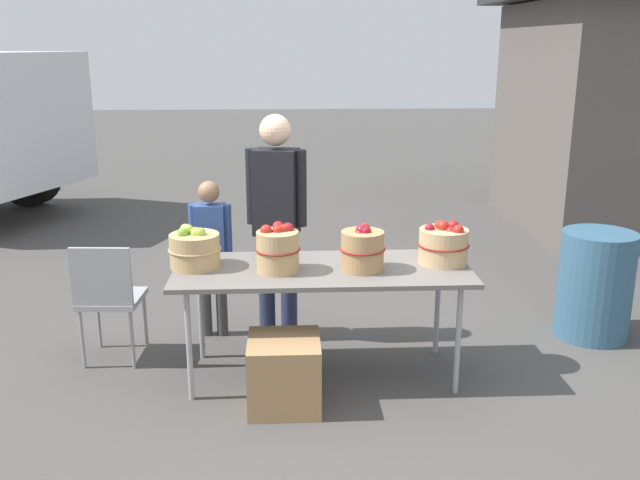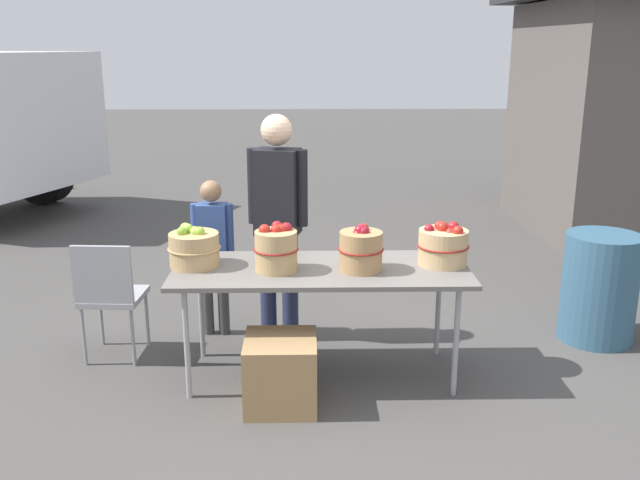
% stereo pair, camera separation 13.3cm
% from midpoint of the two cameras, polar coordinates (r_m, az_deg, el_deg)
% --- Properties ---
extents(ground_plane, '(40.00, 40.00, 0.00)m').
position_cam_midpoint_polar(ground_plane, '(4.73, 0.89, -10.98)').
color(ground_plane, '#474442').
extents(market_table, '(1.90, 0.76, 0.75)m').
position_cam_midpoint_polar(market_table, '(4.45, 0.93, -2.85)').
color(market_table, slate).
rests_on(market_table, ground).
extents(apple_basket_green_0, '(0.34, 0.34, 0.27)m').
position_cam_midpoint_polar(apple_basket_green_0, '(4.50, -9.51, -0.65)').
color(apple_basket_green_0, tan).
rests_on(apple_basket_green_0, market_table).
extents(apple_basket_red_0, '(0.29, 0.29, 0.30)m').
position_cam_midpoint_polar(apple_basket_red_0, '(4.35, -2.76, -0.74)').
color(apple_basket_red_0, tan).
rests_on(apple_basket_red_0, market_table).
extents(apple_basket_red_1, '(0.29, 0.29, 0.30)m').
position_cam_midpoint_polar(apple_basket_red_1, '(4.36, 4.26, -0.77)').
color(apple_basket_red_1, '#A87F51').
rests_on(apple_basket_red_1, market_table).
extents(apple_basket_red_2, '(0.34, 0.34, 0.29)m').
position_cam_midpoint_polar(apple_basket_red_2, '(4.56, 10.96, -0.45)').
color(apple_basket_red_2, tan).
rests_on(apple_basket_red_2, market_table).
extents(vendor_adult, '(0.43, 0.29, 1.67)m').
position_cam_midpoint_polar(vendor_adult, '(4.96, -2.73, 2.42)').
color(vendor_adult, '#262D4C').
rests_on(vendor_adult, ground).
extents(child_customer, '(0.31, 0.17, 1.19)m').
position_cam_midpoint_polar(child_customer, '(5.16, -8.08, -0.46)').
color(child_customer, '#3F3F3F').
rests_on(child_customer, ground).
extents(folding_chair, '(0.43, 0.43, 0.86)m').
position_cam_midpoint_polar(folding_chair, '(4.93, -16.22, -4.05)').
color(folding_chair, '#99999E').
rests_on(folding_chair, ground).
extents(trash_barrel, '(0.54, 0.54, 0.81)m').
position_cam_midpoint_polar(trash_barrel, '(5.53, 22.69, -3.65)').
color(trash_barrel, '#335972').
rests_on(trash_barrel, ground).
extents(produce_crate, '(0.43, 0.43, 0.43)m').
position_cam_midpoint_polar(produce_crate, '(4.26, -2.34, -10.85)').
color(produce_crate, '#A87F51').
rests_on(produce_crate, ground).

